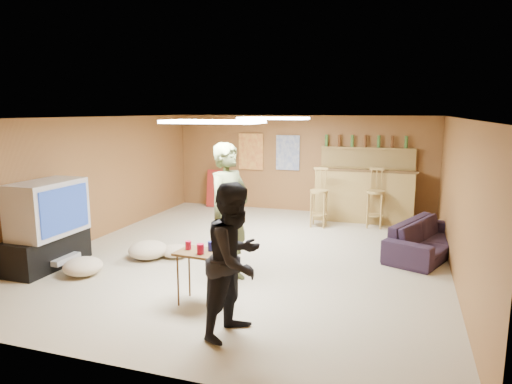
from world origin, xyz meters
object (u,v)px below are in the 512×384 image
(sofa, at_px, (428,238))
(person_olive, at_px, (229,213))
(tv_body, at_px, (48,208))
(person_black, at_px, (235,260))
(bar_counter, at_px, (364,195))
(tray_table, at_px, (199,277))

(sofa, bearing_deg, person_olive, 150.36)
(tv_body, relative_size, person_black, 0.68)
(person_black, distance_m, sofa, 4.02)
(person_olive, xyz_separation_m, person_black, (0.61, -1.38, -0.14))
(bar_counter, height_order, sofa, bar_counter)
(tv_body, xyz_separation_m, person_black, (3.34, -1.06, -0.10))
(sofa, bearing_deg, bar_counter, 52.37)
(person_black, bearing_deg, tv_body, 86.88)
(person_olive, bearing_deg, bar_counter, 1.74)
(person_olive, relative_size, sofa, 1.00)
(person_black, height_order, tray_table, person_black)
(tv_body, xyz_separation_m, person_olive, (2.72, 0.32, 0.05))
(bar_counter, distance_m, sofa, 2.42)
(bar_counter, bearing_deg, person_black, -98.40)
(person_olive, distance_m, tray_table, 1.02)
(tv_body, bearing_deg, person_olive, 6.69)
(person_olive, bearing_deg, sofa, -31.22)
(person_olive, relative_size, person_black, 1.18)
(tv_body, height_order, sofa, tv_body)
(bar_counter, relative_size, sofa, 1.05)
(bar_counter, xyz_separation_m, person_olive, (-1.43, -4.13, 0.40))
(person_black, relative_size, sofa, 0.85)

